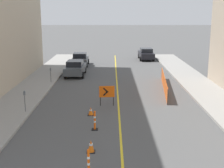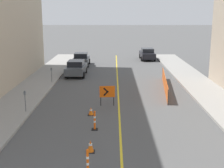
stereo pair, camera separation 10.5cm
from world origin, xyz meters
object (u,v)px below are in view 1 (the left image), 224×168
object	(u,v)px
parking_meter_near_curb	(25,97)
arrow_barricade_primary	(107,92)
parking_meter_far_curb	(51,72)
traffic_cone_third	(91,111)
delineator_post_front	(89,164)
delineator_post_rear	(95,122)
parked_car_curb_near	(76,68)
parked_car_curb_far	(147,54)
parked_car_curb_mid	(81,59)
traffic_cone_second	(91,146)

from	to	relation	value
parking_meter_near_curb	arrow_barricade_primary	bearing A→B (deg)	19.74
arrow_barricade_primary	parking_meter_far_curb	bearing A→B (deg)	121.95
traffic_cone_third	delineator_post_front	world-z (taller)	delineator_post_front
traffic_cone_third	arrow_barricade_primary	xyz separation A→B (m)	(0.99, 2.07, 0.71)
delineator_post_front	parking_meter_far_curb	size ratio (longest dim) A/B	0.84
parking_meter_far_curb	delineator_post_rear	bearing A→B (deg)	-67.88
parked_car_curb_near	parked_car_curb_far	xyz separation A→B (m)	(8.41, 10.92, 0.00)
traffic_cone_third	parked_car_curb_mid	distance (m)	18.72
delineator_post_rear	parked_car_curb_near	bearing A→B (deg)	100.53
delineator_post_front	parked_car_curb_far	bearing A→B (deg)	79.75
delineator_post_front	parked_car_curb_mid	distance (m)	26.17
delineator_post_rear	arrow_barricade_primary	size ratio (longest dim) A/B	0.78
delineator_post_front	delineator_post_rear	world-z (taller)	delineator_post_front
parking_meter_far_curb	parking_meter_near_curb	bearing A→B (deg)	-90.00
parked_car_curb_mid	parking_meter_far_curb	bearing A→B (deg)	-101.32
traffic_cone_third	delineator_post_front	bearing A→B (deg)	-86.85
delineator_post_front	delineator_post_rear	bearing A→B (deg)	90.23
parked_car_curb_mid	parked_car_curb_far	size ratio (longest dim) A/B	1.00
delineator_post_front	parked_car_curb_far	size ratio (longest dim) A/B	0.26
parking_meter_near_curb	parking_meter_far_curb	size ratio (longest dim) A/B	1.03
traffic_cone_third	parked_car_curb_near	size ratio (longest dim) A/B	0.12
parked_car_curb_mid	parked_car_curb_far	world-z (taller)	same
parked_car_curb_near	parking_meter_near_curb	xyz separation A→B (m)	(-1.80, -12.35, 0.34)
parked_car_curb_mid	parking_meter_near_curb	bearing A→B (deg)	-96.69
delineator_post_front	parked_car_curb_mid	bearing A→B (deg)	96.40
delineator_post_front	parking_meter_far_curb	xyz separation A→B (m)	(-4.62, 16.28, 0.63)
parking_meter_far_curb	parked_car_curb_far	bearing A→B (deg)	55.11
arrow_barricade_primary	parked_car_curb_near	distance (m)	11.02
traffic_cone_second	delineator_post_rear	world-z (taller)	delineator_post_rear
delineator_post_front	arrow_barricade_primary	bearing A→B (deg)	86.53
traffic_cone_second	parked_car_curb_mid	size ratio (longest dim) A/B	0.14
traffic_cone_second	arrow_barricade_primary	distance (m)	7.48
parked_car_curb_near	parking_meter_near_curb	world-z (taller)	parked_car_curb_near
parked_car_curb_near	arrow_barricade_primary	bearing A→B (deg)	-70.48
traffic_cone_third	parking_meter_near_curb	size ratio (longest dim) A/B	0.37
parking_meter_near_curb	traffic_cone_third	bearing A→B (deg)	-2.72
parked_car_curb_mid	parking_meter_far_curb	size ratio (longest dim) A/B	3.22
parked_car_curb_mid	parking_meter_far_curb	xyz separation A→B (m)	(-1.71, -9.73, 0.31)
delineator_post_front	parked_car_curb_near	size ratio (longest dim) A/B	0.26
traffic_cone_third	parking_meter_near_curb	xyz separation A→B (m)	(-4.21, 0.20, 0.89)
arrow_barricade_primary	parked_car_curb_mid	bearing A→B (deg)	96.29
parked_car_curb_far	parking_meter_near_curb	size ratio (longest dim) A/B	3.12
parking_meter_near_curb	parking_meter_far_curb	world-z (taller)	parking_meter_near_curb
parking_meter_near_curb	parked_car_curb_far	bearing A→B (deg)	66.29
parked_car_curb_mid	parking_meter_near_curb	size ratio (longest dim) A/B	3.13
delineator_post_front	delineator_post_rear	xyz separation A→B (m)	(-0.02, 4.96, -0.01)
delineator_post_front	parking_meter_near_curb	world-z (taller)	parking_meter_near_curb
delineator_post_rear	parked_car_curb_far	world-z (taller)	parked_car_curb_far
arrow_barricade_primary	parking_meter_near_curb	size ratio (longest dim) A/B	1.01
traffic_cone_second	traffic_cone_third	bearing A→B (deg)	93.89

